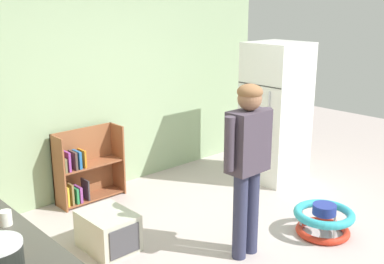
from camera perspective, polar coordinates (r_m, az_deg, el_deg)
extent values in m
plane|color=#BCADA9|center=(4.52, 6.59, -14.78)|extent=(12.00, 12.00, 0.00)
cube|color=#98B187|center=(5.76, -10.87, 6.08)|extent=(5.20, 0.06, 2.70)
sphere|color=silver|center=(3.51, -19.34, -14.64)|extent=(0.04, 0.04, 0.04)
cube|color=white|center=(6.16, 10.06, 2.38)|extent=(0.70, 0.68, 1.78)
cylinder|color=silver|center=(5.76, 9.23, 2.40)|extent=(0.02, 0.02, 0.50)
cube|color=#333333|center=(5.81, 8.11, 5.61)|extent=(0.01, 0.67, 0.01)
cube|color=brown|center=(5.45, -15.80, -4.85)|extent=(0.02, 0.28, 0.85)
cube|color=brown|center=(5.82, -8.97, -3.14)|extent=(0.02, 0.28, 0.85)
cube|color=#945835|center=(5.73, -12.94, -3.64)|extent=(0.80, 0.02, 0.85)
cube|color=brown|center=(5.77, -12.05, -7.68)|extent=(0.76, 0.24, 0.02)
cube|color=brown|center=(5.62, -12.28, -3.88)|extent=(0.76, 0.24, 0.02)
cube|color=gold|center=(5.54, -15.09, -7.46)|extent=(0.02, 0.17, 0.23)
cube|color=#6E6643|center=(5.41, -15.37, -3.82)|extent=(0.03, 0.17, 0.17)
cube|color=olive|center=(5.56, -14.57, -7.22)|extent=(0.02, 0.17, 0.25)
cube|color=#893993|center=(5.42, -14.94, -3.42)|extent=(0.03, 0.17, 0.22)
cube|color=#29824A|center=(5.60, -14.02, -7.40)|extent=(0.03, 0.17, 0.18)
cube|color=#4C3836|center=(5.46, -14.19, -3.32)|extent=(0.03, 0.17, 0.21)
cube|color=#8F418F|center=(5.62, -13.61, -7.27)|extent=(0.03, 0.17, 0.19)
cube|color=#2660A2|center=(5.48, -13.72, -3.24)|extent=(0.03, 0.17, 0.20)
cube|color=#383339|center=(5.65, -12.77, -6.77)|extent=(0.02, 0.17, 0.24)
cube|color=orange|center=(5.51, -13.16, -3.10)|extent=(0.02, 0.17, 0.20)
cylinder|color=#303350|center=(4.31, 5.82, -10.10)|extent=(0.13, 0.13, 0.82)
cylinder|color=#303350|center=(4.42, 7.22, -9.46)|extent=(0.13, 0.13, 0.82)
cube|color=#433946|center=(4.12, 6.82, -1.13)|extent=(0.38, 0.22, 0.55)
cylinder|color=#433946|center=(3.94, 4.56, -1.44)|extent=(0.09, 0.09, 0.47)
cylinder|color=#433946|center=(4.29, 8.92, -0.15)|extent=(0.09, 0.09, 0.47)
sphere|color=#946549|center=(4.03, 7.00, 4.04)|extent=(0.21, 0.21, 0.21)
ellipsoid|color=brown|center=(4.02, 7.02, 4.85)|extent=(0.22, 0.22, 0.14)
torus|color=red|center=(5.04, 15.52, -11.43)|extent=(0.54, 0.54, 0.07)
torus|color=#2FA5B6|center=(4.96, 15.68, -9.52)|extent=(0.60, 0.60, 0.08)
cylinder|color=navy|center=(4.94, 15.72, -8.99)|extent=(0.23, 0.23, 0.10)
cylinder|color=silver|center=(5.17, 16.92, -9.67)|extent=(0.02, 0.02, 0.18)
cylinder|color=silver|center=(5.00, 13.04, -10.26)|extent=(0.02, 0.02, 0.18)
cylinder|color=silver|center=(4.82, 16.85, -11.56)|extent=(0.02, 0.02, 0.18)
cube|color=beige|center=(4.61, -10.14, -11.68)|extent=(0.42, 0.54, 0.36)
cube|color=#424247|center=(4.41, -8.14, -12.96)|extent=(0.32, 0.01, 0.27)
cylinder|color=orange|center=(2.89, -21.42, -12.92)|extent=(0.08, 0.08, 0.09)
cylinder|color=white|center=(3.26, -21.63, -9.64)|extent=(0.08, 0.08, 0.09)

